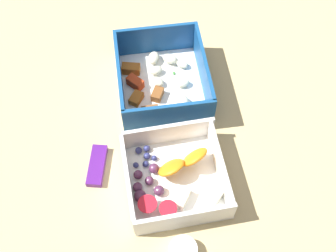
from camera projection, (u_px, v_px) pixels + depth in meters
table_surface at (166, 132)px, 72.96cm from camera, size 80.00×80.00×2.00cm
pasta_container at (161, 81)px, 74.66cm from camera, size 18.10×15.46×6.82cm
fruit_bowl at (174, 179)px, 65.36cm from camera, size 15.36×15.08×5.20cm
candy_bar at (97, 166)px, 67.85cm from camera, size 7.37×3.96×1.20cm
paper_cup_liner at (183, 251)px, 60.47cm from camera, size 4.07×4.07×1.93cm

